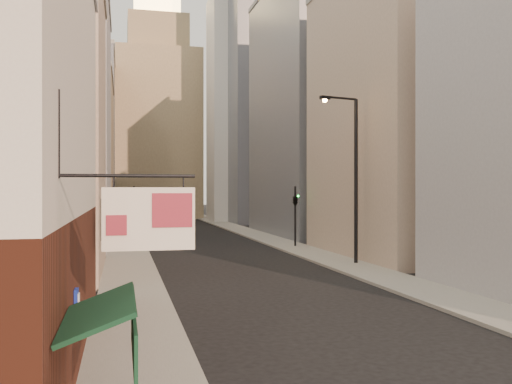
{
  "coord_description": "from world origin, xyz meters",
  "views": [
    {
      "loc": [
        -6.96,
        -7.07,
        4.64
      ],
      "look_at": [
        -1.12,
        17.68,
        4.58
      ],
      "focal_mm": 40.0,
      "sensor_mm": 36.0,
      "label": 1
    }
  ],
  "objects_px": {
    "streetlamp_mid": "(352,170)",
    "traffic_light_right": "(295,200)",
    "traffic_light_left": "(134,204)",
    "clock_tower": "(157,115)",
    "white_tower": "(236,99)"
  },
  "relations": [
    {
      "from": "streetlamp_mid",
      "to": "traffic_light_right",
      "type": "bearing_deg",
      "value": 78.1
    },
    {
      "from": "traffic_light_right",
      "to": "traffic_light_left",
      "type": "bearing_deg",
      "value": 2.27
    },
    {
      "from": "clock_tower",
      "to": "traffic_light_left",
      "type": "bearing_deg",
      "value": -95.4
    },
    {
      "from": "white_tower",
      "to": "streetlamp_mid",
      "type": "bearing_deg",
      "value": -93.32
    },
    {
      "from": "traffic_light_left",
      "to": "clock_tower",
      "type": "bearing_deg",
      "value": -109.66
    },
    {
      "from": "clock_tower",
      "to": "traffic_light_left",
      "type": "distance_m",
      "value": 55.34
    },
    {
      "from": "white_tower",
      "to": "traffic_light_right",
      "type": "height_order",
      "value": "white_tower"
    },
    {
      "from": "clock_tower",
      "to": "streetlamp_mid",
      "type": "distance_m",
      "value": 67.54
    },
    {
      "from": "streetlamp_mid",
      "to": "clock_tower",
      "type": "bearing_deg",
      "value": 83.84
    },
    {
      "from": "white_tower",
      "to": "streetlamp_mid",
      "type": "xyz_separation_m",
      "value": [
        -3.02,
        -52.04,
        -12.67
      ]
    },
    {
      "from": "traffic_light_left",
      "to": "white_tower",
      "type": "bearing_deg",
      "value": -126.46
    },
    {
      "from": "streetlamp_mid",
      "to": "traffic_light_right",
      "type": "height_order",
      "value": "streetlamp_mid"
    },
    {
      "from": "clock_tower",
      "to": "white_tower",
      "type": "height_order",
      "value": "clock_tower"
    },
    {
      "from": "streetlamp_mid",
      "to": "traffic_light_right",
      "type": "xyz_separation_m",
      "value": [
        -0.22,
        11.24,
        -2.03
      ]
    },
    {
      "from": "traffic_light_left",
      "to": "traffic_light_right",
      "type": "xyz_separation_m",
      "value": [
        12.79,
        -1.5,
        0.29
      ]
    }
  ]
}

